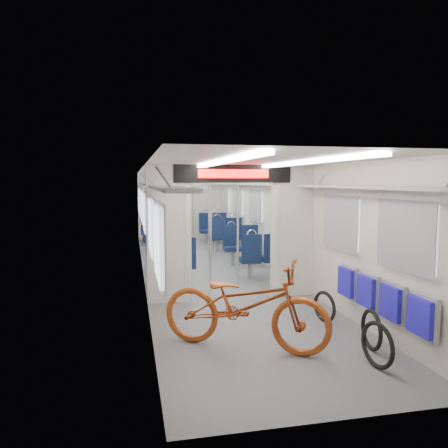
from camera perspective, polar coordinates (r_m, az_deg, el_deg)
name	(u,v)px	position (r m, az deg, el deg)	size (l,w,h in m)	color
carriage	(213,206)	(9.15, -1.43, 2.33)	(12.00, 12.02, 2.31)	#515456
bicycle	(245,305)	(5.35, 2.70, -10.47)	(0.72, 2.08, 1.09)	#9D4016
flip_bench	(380,297)	(5.90, 19.67, -8.93)	(0.12, 2.07, 0.48)	gray
bike_hoop_a	(377,347)	(5.18, 19.38, -14.94)	(0.52, 0.52, 0.05)	black
bike_hoop_b	(371,332)	(5.67, 18.69, -13.19)	(0.51, 0.51, 0.05)	black
bike_hoop_c	(324,308)	(6.55, 12.99, -10.70)	(0.46, 0.46, 0.05)	black
seat_bay_near_left	(169,253)	(9.25, -7.26, -3.75)	(0.88, 1.95, 1.06)	#0B1632
seat_bay_near_right	(251,248)	(9.86, 3.50, -3.15)	(0.88, 1.92, 1.05)	#0B1632
seat_bay_far_left	(157,231)	(13.09, -8.69, -0.91)	(0.92, 2.13, 1.12)	#0B1632
seat_bay_far_right	(219,230)	(13.38, -0.69, -0.73)	(0.91, 2.08, 1.10)	#0B1632
stanchion_near_left	(211,230)	(7.87, -1.75, -0.77)	(0.04, 0.04, 2.30)	silver
stanchion_near_right	(238,228)	(8.12, 1.82, -0.57)	(0.04, 0.04, 2.30)	silver
stanchion_far_left	(190,216)	(10.88, -4.41, 0.99)	(0.04, 0.04, 2.30)	silver
stanchion_far_right	(209,216)	(11.04, -1.99, 1.07)	(0.04, 0.04, 2.30)	silver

